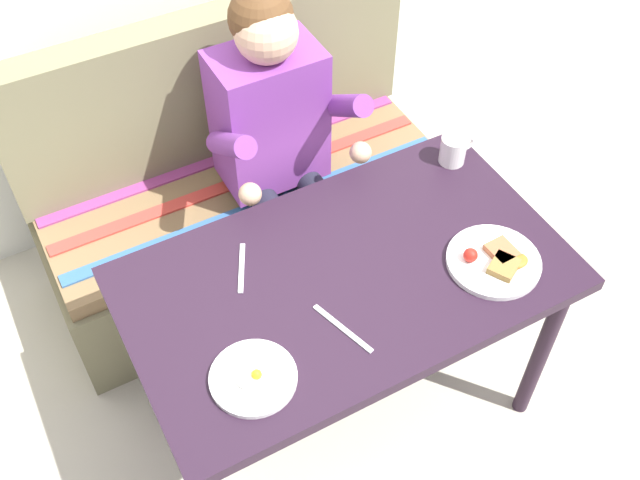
% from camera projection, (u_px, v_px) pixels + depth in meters
% --- Properties ---
extents(ground_plane, '(8.00, 8.00, 0.00)m').
position_uv_depth(ground_plane, '(341.00, 407.00, 2.59)').
color(ground_plane, '#B5AE9A').
extents(table, '(1.20, 0.70, 0.73)m').
position_uv_depth(table, '(346.00, 293.00, 2.10)').
color(table, black).
rests_on(table, ground).
extents(couch, '(1.44, 0.56, 1.00)m').
position_uv_depth(couch, '(240.00, 199.00, 2.78)').
color(couch, '#726D4E').
rests_on(couch, ground).
extents(person, '(0.45, 0.61, 1.21)m').
position_uv_depth(person, '(279.00, 134.00, 2.39)').
color(person, '#78368F').
rests_on(person, ground).
extents(plate_breakfast, '(0.26, 0.26, 0.05)m').
position_uv_depth(plate_breakfast, '(495.00, 261.00, 2.05)').
color(plate_breakfast, white).
rests_on(plate_breakfast, table).
extents(plate_eggs, '(0.21, 0.21, 0.04)m').
position_uv_depth(plate_eggs, '(253.00, 377.00, 1.82)').
color(plate_eggs, white).
rests_on(plate_eggs, table).
extents(coffee_mug, '(0.12, 0.08, 0.09)m').
position_uv_depth(coffee_mug, '(454.00, 149.00, 2.29)').
color(coffee_mug, white).
rests_on(coffee_mug, table).
extents(fork, '(0.09, 0.16, 0.00)m').
position_uv_depth(fork, '(242.00, 268.00, 2.05)').
color(fork, silver).
rests_on(fork, table).
extents(knife, '(0.07, 0.20, 0.00)m').
position_uv_depth(knife, '(343.00, 328.00, 1.92)').
color(knife, silver).
rests_on(knife, table).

